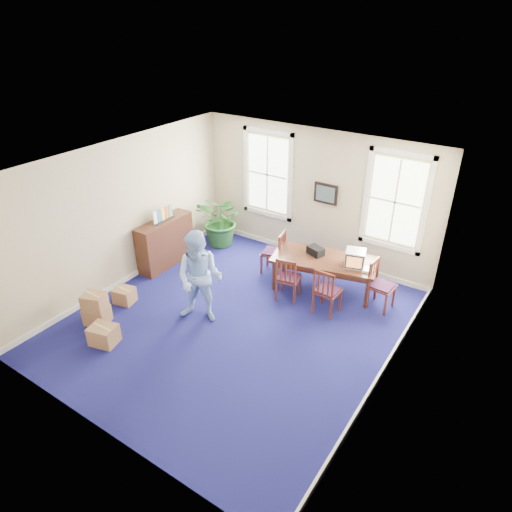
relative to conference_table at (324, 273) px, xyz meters
The scene contains 25 objects.
floor 2.29m from the conference_table, 113.71° to the right, with size 6.50×6.50×0.00m, color navy.
ceiling 3.61m from the conference_table, 113.71° to the right, with size 6.50×6.50×0.00m, color white.
wall_back 1.93m from the conference_table, 127.59° to the left, with size 6.50×6.50×0.00m, color #C2B18C.
wall_front 5.53m from the conference_table, 99.70° to the right, with size 6.50×6.50×0.00m, color #C2B18C.
wall_left 4.59m from the conference_table, 152.10° to the right, with size 6.50×6.50×0.00m, color #C2B18C.
wall_right 3.18m from the conference_table, 44.70° to the right, with size 6.50×6.50×0.00m, color #C2B18C.
baseboard_back 1.50m from the conference_table, 128.31° to the left, with size 6.00×0.04×0.12m, color white.
baseboard_left 4.41m from the conference_table, 151.92° to the right, with size 0.04×6.50×0.12m, color white.
baseboard_right 2.94m from the conference_table, 45.11° to the right, with size 0.04×6.50×0.12m, color white.
window_left 2.92m from the conference_table, 152.28° to the left, with size 1.40×0.12×2.20m, color white, non-canonical shape.
window_right 2.15m from the conference_table, 49.51° to the left, with size 1.40×0.12×2.20m, color white, non-canonical shape.
wall_picture 1.88m from the conference_table, 118.31° to the left, with size 0.58×0.06×0.48m, color black, non-canonical shape.
conference_table is the anchor object (origin of this frame).
crt_tv 0.87m from the conference_table, ahead, with size 0.40×0.44×0.36m, color #B7B7BC, non-canonical shape.
game_console 1.04m from the conference_table, ahead, with size 0.17×0.21×0.05m, color white.
equipment_bag 0.53m from the conference_table, 168.69° to the left, with size 0.36×0.23×0.18m, color black.
chair_near_left 0.90m from the conference_table, 120.96° to the right, with size 0.46×0.46×1.03m, color maroon, non-canonical shape.
chair_near_right 0.90m from the conference_table, 59.04° to the right, with size 0.47×0.47×1.05m, color maroon, non-canonical shape.
chair_end_left 1.32m from the conference_table, behind, with size 0.47×0.47×1.05m, color maroon, non-canonical shape.
chair_end_right 1.32m from the conference_table, ahead, with size 0.47×0.47×1.06m, color maroon, non-canonical shape.
man 2.87m from the conference_table, 122.72° to the right, with size 0.94×0.73×1.92m, color #99C1FA.
credenza 3.83m from the conference_table, 163.29° to the right, with size 0.44×1.53×1.20m, color #472415.
brochure_rack 3.93m from the conference_table, 163.19° to the right, with size 0.14×0.78×0.34m, color #99999E, non-canonical shape.
potted_plant 3.18m from the conference_table, behind, with size 1.26×1.09×1.40m, color #225921.
cardboard_boxes 4.62m from the conference_table, 130.43° to the right, with size 1.22×1.22×0.70m, color #A5744C, non-canonical shape.
Camera 1 is at (4.41, -5.90, 5.58)m, focal length 32.00 mm.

